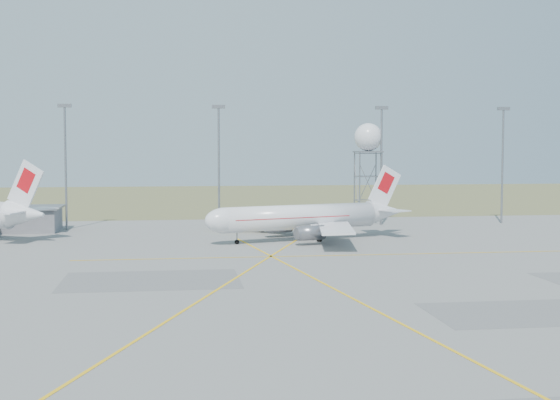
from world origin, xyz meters
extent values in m
plane|color=gray|center=(0.00, 0.00, 0.00)|extent=(400.00, 400.00, 0.00)
cube|color=olive|center=(0.00, 140.00, 0.01)|extent=(400.00, 120.00, 0.03)
cube|color=gray|center=(-45.00, 64.00, 1.80)|extent=(18.00, 9.00, 3.60)
cube|color=gray|center=(-45.00, 64.00, 3.75)|extent=(19.00, 10.00, 0.30)
cylinder|color=gray|center=(-35.00, 66.00, 10.00)|extent=(0.36, 0.36, 20.00)
cube|color=gray|center=(-35.00, 66.00, 20.20)|extent=(2.20, 0.50, 0.60)
cylinder|color=gray|center=(-10.00, 66.00, 10.00)|extent=(0.36, 0.36, 20.00)
cube|color=gray|center=(-10.00, 66.00, 20.20)|extent=(2.20, 0.50, 0.60)
cylinder|color=gray|center=(18.00, 66.00, 10.00)|extent=(0.36, 0.36, 20.00)
cube|color=gray|center=(18.00, 66.00, 20.20)|extent=(2.20, 0.50, 0.60)
cylinder|color=gray|center=(40.00, 66.00, 10.00)|extent=(0.36, 0.36, 20.00)
cube|color=gray|center=(40.00, 66.00, 20.20)|extent=(2.20, 0.50, 0.60)
cylinder|color=white|center=(0.50, 45.76, 3.41)|extent=(23.33, 10.36, 3.59)
ellipsoid|color=white|center=(-10.63, 42.30, 3.41)|extent=(6.55, 5.13, 3.59)
cube|color=black|center=(-11.66, 41.98, 3.95)|extent=(1.88, 2.29, 0.88)
cone|color=white|center=(14.20, 50.03, 3.68)|extent=(6.20, 5.02, 3.59)
cube|color=white|center=(14.20, 50.03, 7.44)|extent=(5.57, 1.97, 6.75)
cube|color=red|center=(14.37, 50.08, 8.07)|extent=(3.04, 1.21, 3.46)
cube|color=white|center=(12.92, 52.64, 4.13)|extent=(4.21, 5.56, 0.16)
cube|color=white|center=(14.62, 47.16, 4.13)|extent=(4.21, 5.56, 0.16)
cube|color=white|center=(-0.62, 53.87, 2.51)|extent=(12.97, 13.39, 0.32)
cube|color=white|center=(4.18, 38.46, 2.51)|extent=(6.42, 14.83, 0.32)
cylinder|color=slate|center=(-1.90, 50.46, 1.70)|extent=(4.21, 3.09, 2.06)
cylinder|color=slate|center=(1.19, 40.53, 1.70)|extent=(4.21, 3.09, 2.06)
cube|color=red|center=(-1.21, 45.23, 3.50)|extent=(18.20, 8.80, 0.11)
cylinder|color=black|center=(-8.92, 42.83, 0.40)|extent=(0.79, 0.79, 0.81)
cube|color=black|center=(2.21, 46.30, 0.40)|extent=(2.46, 5.40, 0.81)
cylinder|color=gray|center=(2.21, 46.30, 0.81)|extent=(0.27, 0.27, 1.61)
cone|color=white|center=(-38.36, 49.27, 4.00)|extent=(7.00, 6.18, 3.90)
cube|color=white|center=(-38.36, 49.27, 8.10)|extent=(5.67, 3.17, 7.34)
cube|color=red|center=(-38.19, 49.18, 8.78)|extent=(3.13, 1.86, 3.76)
cube|color=white|center=(-37.34, 52.26, 4.49)|extent=(5.26, 6.20, 0.18)
cube|color=white|center=(-40.24, 46.73, 4.49)|extent=(5.26, 6.20, 0.18)
cylinder|color=gray|center=(14.12, 65.66, 6.33)|extent=(0.23, 0.23, 12.66)
cylinder|color=gray|center=(18.02, 65.66, 6.33)|extent=(0.23, 0.23, 12.66)
cylinder|color=gray|center=(18.02, 69.55, 6.33)|extent=(0.23, 0.23, 12.66)
cylinder|color=gray|center=(14.12, 69.55, 6.33)|extent=(0.23, 0.23, 12.66)
cube|color=gray|center=(16.07, 67.61, 12.66)|extent=(4.49, 4.49, 0.24)
sphere|color=white|center=(16.07, 67.61, 15.19)|extent=(4.87, 4.87, 4.87)
cube|color=yellow|center=(-5.86, 59.88, 1.83)|extent=(8.70, 5.21, 2.02)
cube|color=yellow|center=(-3.07, 58.96, 2.66)|extent=(2.90, 3.13, 1.28)
cube|color=black|center=(-2.46, 58.76, 2.75)|extent=(0.84, 2.29, 0.92)
cube|color=gray|center=(-6.73, 60.17, 3.03)|extent=(5.05, 3.53, 0.37)
camera|label=1|loc=(-17.75, -64.73, 13.72)|focal=50.00mm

